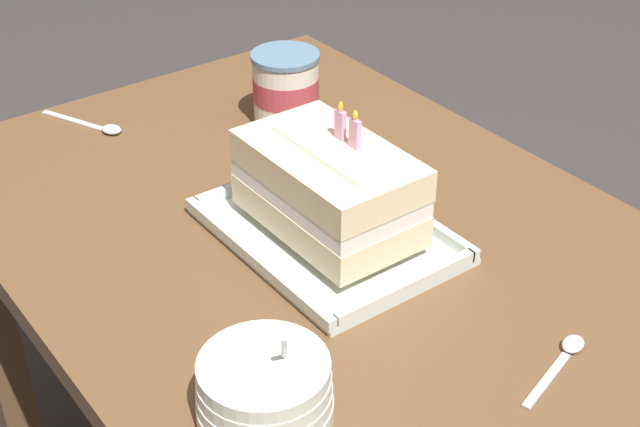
{
  "coord_description": "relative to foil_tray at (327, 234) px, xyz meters",
  "views": [
    {
      "loc": [
        0.85,
        -0.62,
        1.42
      ],
      "look_at": [
        0.02,
        -0.0,
        0.75
      ],
      "focal_mm": 51.88,
      "sensor_mm": 36.0,
      "label": 1
    }
  ],
  "objects": [
    {
      "name": "serving_spoon_by_bowls",
      "position": [
        0.35,
        0.08,
        -0.0
      ],
      "size": [
        0.06,
        0.14,
        0.01
      ],
      "color": "silver",
      "rests_on": "dining_table"
    },
    {
      "name": "dining_table",
      "position": [
        -0.03,
        0.0,
        -0.11
      ],
      "size": [
        1.11,
        0.78,
        0.72
      ],
      "color": "brown",
      "rests_on": "ground_plane"
    },
    {
      "name": "birthday_cake",
      "position": [
        0.0,
        0.0,
        0.07
      ],
      "size": [
        0.24,
        0.15,
        0.16
      ],
      "color": "beige",
      "rests_on": "foil_tray"
    },
    {
      "name": "foil_tray",
      "position": [
        0.0,
        0.0,
        0.0
      ],
      "size": [
        0.33,
        0.24,
        0.02
      ],
      "color": "silver",
      "rests_on": "dining_table"
    },
    {
      "name": "serving_spoon_near_tray",
      "position": [
        -0.46,
        -0.11,
        -0.0
      ],
      "size": [
        0.16,
        0.08,
        0.01
      ],
      "color": "silver",
      "rests_on": "dining_table"
    },
    {
      "name": "ice_cream_tub",
      "position": [
        -0.31,
        0.15,
        0.05
      ],
      "size": [
        0.11,
        0.11,
        0.12
      ],
      "color": "silver",
      "rests_on": "dining_table"
    },
    {
      "name": "bowl_stack",
      "position": [
        0.22,
        -0.25,
        0.03
      ],
      "size": [
        0.14,
        0.14,
        0.13
      ],
      "color": "silver",
      "rests_on": "dining_table"
    }
  ]
}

